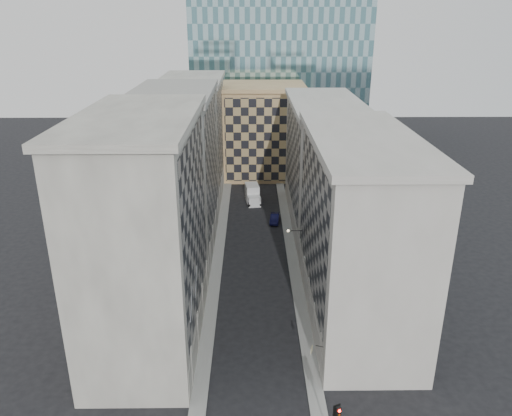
{
  "coord_description": "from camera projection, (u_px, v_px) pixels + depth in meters",
  "views": [
    {
      "loc": [
        -0.51,
        -34.23,
        32.21
      ],
      "look_at": [
        -0.03,
        14.03,
        13.26
      ],
      "focal_mm": 35.0,
      "sensor_mm": 36.0,
      "label": 1
    }
  ],
  "objects": [
    {
      "name": "ground",
      "position": [
        258.0,
        407.0,
        43.64
      ],
      "size": [
        260.0,
        260.0,
        0.0
      ],
      "primitive_type": "plane",
      "color": "black",
      "rests_on": "ground"
    },
    {
      "name": "shop_sign",
      "position": [
        312.0,
        349.0,
        45.08
      ],
      "size": [
        1.18,
        0.61,
        0.7
      ],
      "rotation": [
        0.0,
        0.0,
        -0.35
      ],
      "color": "black",
      "rests_on": "ground"
    },
    {
      "name": "tan_block",
      "position": [
        263.0,
        130.0,
        103.41
      ],
      "size": [
        16.8,
        14.8,
        18.8
      ],
      "color": "tan",
      "rests_on": "ground"
    },
    {
      "name": "bldg_left_c",
      "position": [
        194.0,
        139.0,
        90.78
      ],
      "size": [
        10.8,
        22.8,
        21.7
      ],
      "color": "gray",
      "rests_on": "ground"
    },
    {
      "name": "church_tower",
      "position": [
        253.0,
        38.0,
        110.12
      ],
      "size": [
        7.2,
        7.2,
        51.5
      ],
      "color": "#2B2622",
      "rests_on": "ground"
    },
    {
      "name": "flagpoles_left",
      "position": [
        194.0,
        293.0,
        46.25
      ],
      "size": [
        0.1,
        6.33,
        2.33
      ],
      "color": "gray",
      "rests_on": "ground"
    },
    {
      "name": "dark_car",
      "position": [
        275.0,
        218.0,
        81.96
      ],
      "size": [
        1.87,
        4.2,
        1.34
      ],
      "primitive_type": "imported",
      "rotation": [
        0.0,
        0.0,
        -0.12
      ],
      "color": "#10113B",
      "rests_on": "ground"
    },
    {
      "name": "sidewalk_west",
      "position": [
        219.0,
        253.0,
        71.49
      ],
      "size": [
        1.5,
        100.0,
        0.15
      ],
      "primitive_type": "cube",
      "color": "gray",
      "rests_on": "ground"
    },
    {
      "name": "sidewalk_east",
      "position": [
        292.0,
        253.0,
        71.59
      ],
      "size": [
        1.5,
        100.0,
        0.15
      ],
      "primitive_type": "cube",
      "color": "gray",
      "rests_on": "ground"
    },
    {
      "name": "bldg_right_b",
      "position": [
        323.0,
        164.0,
        79.24
      ],
      "size": [
        10.8,
        28.8,
        19.7
      ],
      "color": "#A7A299",
      "rests_on": "ground"
    },
    {
      "name": "box_truck",
      "position": [
        253.0,
        195.0,
        90.6
      ],
      "size": [
        3.0,
        5.83,
        3.06
      ],
      "rotation": [
        0.0,
        0.0,
        0.13
      ],
      "color": "silver",
      "rests_on": "ground"
    },
    {
      "name": "bracket_lamp",
      "position": [
        290.0,
        231.0,
        63.75
      ],
      "size": [
        1.98,
        0.36,
        0.36
      ],
      "color": "black",
      "rests_on": "ground"
    },
    {
      "name": "bldg_left_a",
      "position": [
        147.0,
        233.0,
        49.46
      ],
      "size": [
        10.8,
        22.8,
        23.7
      ],
      "color": "gray",
      "rests_on": "ground"
    },
    {
      "name": "bldg_right_a",
      "position": [
        357.0,
        230.0,
        53.93
      ],
      "size": [
        10.8,
        26.8,
        20.7
      ],
      "color": "#A7A299",
      "rests_on": "ground"
    },
    {
      "name": "bldg_left_b",
      "position": [
        178.0,
        172.0,
        70.12
      ],
      "size": [
        10.8,
        22.8,
        22.7
      ],
      "color": "gray",
      "rests_on": "ground"
    }
  ]
}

